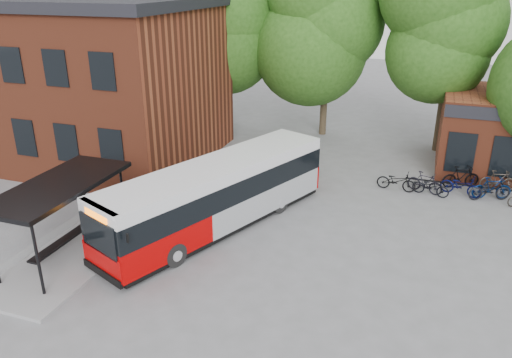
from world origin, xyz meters
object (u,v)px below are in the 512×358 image
(bicycle_4, at_px, (461,185))
(bicycle_6, at_px, (490,190))
(city_bus, at_px, (218,196))
(bicycle_3, at_px, (461,177))
(bicycle_2, at_px, (431,186))
(bus_shelter, at_px, (64,220))
(bicycle_0, at_px, (396,181))
(bicycle_5, at_px, (492,188))
(bicycle_7, at_px, (498,180))
(bicycle_1, at_px, (425,183))

(bicycle_4, distance_m, bicycle_6, 1.22)
(city_bus, xyz_separation_m, bicycle_3, (9.39, 7.58, -0.83))
(bicycle_2, xyz_separation_m, bicycle_4, (1.31, 0.48, 0.04))
(bus_shelter, xyz_separation_m, city_bus, (4.27, 3.92, -0.07))
(bicycle_0, bearing_deg, bus_shelter, 139.41)
(bus_shelter, height_order, bicycle_0, bus_shelter)
(bus_shelter, relative_size, bicycle_5, 3.92)
(bicycle_2, distance_m, bicycle_3, 1.97)
(bicycle_6, bearing_deg, bicycle_0, 71.57)
(bicycle_2, height_order, bicycle_5, bicycle_5)
(bicycle_6, relative_size, bicycle_7, 1.13)
(bicycle_4, bearing_deg, bicycle_0, 113.18)
(bicycle_1, bearing_deg, bicycle_0, 116.61)
(bicycle_5, height_order, bicycle_6, bicycle_5)
(bicycle_0, relative_size, bicycle_1, 1.08)
(bicycle_2, distance_m, bicycle_4, 1.40)
(bicycle_4, xyz_separation_m, bicycle_5, (1.31, 0.00, 0.05))
(bus_shelter, xyz_separation_m, bicycle_0, (10.76, 10.13, -0.97))
(bus_shelter, xyz_separation_m, bicycle_2, (12.32, 10.06, -1.01))
(bicycle_1, xyz_separation_m, bicycle_6, (2.80, 0.07, -0.01))
(bicycle_1, bearing_deg, bicycle_2, -111.97)
(bicycle_4, relative_size, bicycle_5, 1.03)
(bus_shelter, distance_m, bicycle_1, 15.88)
(bicycle_2, xyz_separation_m, bicycle_7, (2.99, 1.64, 0.07))
(bicycle_7, bearing_deg, bicycle_4, 112.59)
(bicycle_3, relative_size, bicycle_6, 0.96)
(bus_shelter, height_order, bicycle_2, bus_shelter)
(bicycle_2, bearing_deg, bicycle_1, 61.59)
(city_bus, bearing_deg, bicycle_4, 57.85)
(city_bus, bearing_deg, bicycle_0, 66.38)
(bicycle_2, relative_size, bicycle_7, 0.99)
(bicycle_3, bearing_deg, bicycle_5, -150.40)
(bus_shelter, height_order, city_bus, bus_shelter)
(bicycle_2, height_order, bicycle_6, bicycle_6)
(bicycle_1, bearing_deg, city_bus, 148.74)
(bicycle_3, bearing_deg, bicycle_2, 113.89)
(bicycle_0, distance_m, bicycle_4, 2.91)
(bicycle_5, xyz_separation_m, bicycle_7, (0.37, 1.16, -0.03))
(bicycle_1, relative_size, bicycle_5, 0.94)
(bicycle_3, bearing_deg, bicycle_7, -106.93)
(bicycle_1, distance_m, bicycle_3, 2.01)
(bicycle_0, xyz_separation_m, bicycle_7, (4.56, 1.56, 0.03))
(bicycle_5, bearing_deg, bicycle_6, 132.23)
(bus_shelter, distance_m, bicycle_4, 17.26)
(bicycle_5, bearing_deg, city_bus, 104.10)
(city_bus, distance_m, bicycle_7, 13.53)
(city_bus, relative_size, bicycle_0, 5.95)
(bicycle_6, bearing_deg, bicycle_5, -51.78)
(bicycle_1, height_order, bicycle_6, bicycle_1)
(bicycle_2, bearing_deg, city_bus, 140.27)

